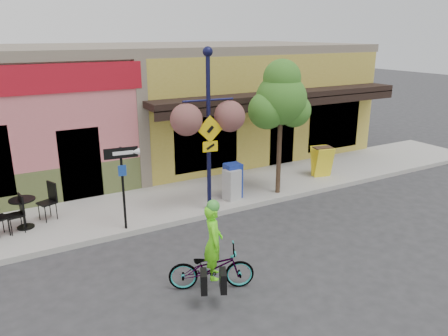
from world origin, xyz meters
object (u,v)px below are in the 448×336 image
at_px(cyclist_rider, 213,253).
at_px(one_way_sign, 123,189).
at_px(bicycle, 211,268).
at_px(lamp_post, 209,132).
at_px(building, 132,103).
at_px(street_tree, 280,128).
at_px(newspaper_box_blue, 233,181).
at_px(newspaper_box_grey, 232,185).

bearing_deg(cyclist_rider, one_way_sign, 38.07).
bearing_deg(bicycle, one_way_sign, 37.24).
bearing_deg(lamp_post, building, 95.75).
bearing_deg(building, one_way_sign, -110.55).
relative_size(bicycle, street_tree, 0.41).
bearing_deg(newspaper_box_blue, street_tree, -12.60).
distance_m(building, cyclist_rider, 10.34).
xyz_separation_m(lamp_post, one_way_sign, (-2.47, -0.08, -1.17)).
distance_m(cyclist_rider, one_way_sign, 3.41).
bearing_deg(cyclist_rider, lamp_post, -1.87).
bearing_deg(newspaper_box_grey, one_way_sign, 176.01).
bearing_deg(newspaper_box_blue, lamp_post, -154.99).
height_order(one_way_sign, newspaper_box_blue, one_way_sign).
relative_size(bicycle, newspaper_box_blue, 1.62).
bearing_deg(newspaper_box_blue, one_way_sign, -170.16).
bearing_deg(bicycle, newspaper_box_blue, -11.31).
xyz_separation_m(lamp_post, street_tree, (2.49, 0.12, -0.17)).
bearing_deg(one_way_sign, newspaper_box_blue, 15.90).
xyz_separation_m(one_way_sign, newspaper_box_grey, (3.40, 0.41, -0.61)).
distance_m(bicycle, one_way_sign, 3.46).
xyz_separation_m(bicycle, street_tree, (4.22, 3.50, 1.77)).
distance_m(newspaper_box_blue, newspaper_box_grey, 0.19).
height_order(bicycle, newspaper_box_blue, newspaper_box_blue).
bearing_deg(one_way_sign, building, 76.44).
height_order(newspaper_box_grey, street_tree, street_tree).
distance_m(lamp_post, newspaper_box_grey, 2.04).
bearing_deg(cyclist_rider, street_tree, -25.41).
height_order(one_way_sign, newspaper_box_grey, one_way_sign).
height_order(cyclist_rider, newspaper_box_blue, cyclist_rider).
xyz_separation_m(one_way_sign, newspaper_box_blue, (3.52, 0.55, -0.55)).
bearing_deg(newspaper_box_blue, building, 99.82).
xyz_separation_m(lamp_post, newspaper_box_grey, (0.94, 0.33, -1.78)).
height_order(cyclist_rider, one_way_sign, one_way_sign).
bearing_deg(newspaper_box_blue, cyclist_rider, -124.51).
xyz_separation_m(building, bicycle, (-1.81, -10.08, -1.80)).
height_order(bicycle, cyclist_rider, cyclist_rider).
relative_size(building, bicycle, 10.59).
bearing_deg(bicycle, newspaper_box_grey, -11.14).
relative_size(one_way_sign, newspaper_box_blue, 2.03).
bearing_deg(lamp_post, street_tree, 9.29).
height_order(building, bicycle, building).
relative_size(building, cyclist_rider, 11.80).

